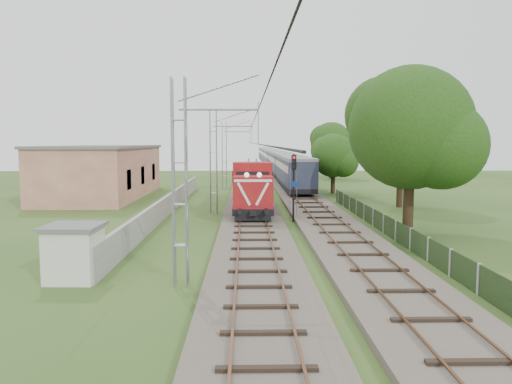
{
  "coord_description": "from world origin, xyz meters",
  "views": [
    {
      "loc": [
        -0.48,
        -27.04,
        5.58
      ],
      "look_at": [
        0.22,
        6.62,
        2.2
      ],
      "focal_mm": 35.0,
      "sensor_mm": 36.0,
      "label": 1
    }
  ],
  "objects_px": {
    "locomotive": "(252,185)",
    "signal_post": "(294,175)",
    "relay_hut": "(74,252)",
    "coach_rake": "(273,158)"
  },
  "relations": [
    {
      "from": "locomotive",
      "to": "relay_hut",
      "type": "height_order",
      "value": "locomotive"
    },
    {
      "from": "locomotive",
      "to": "signal_post",
      "type": "xyz_separation_m",
      "value": [
        2.86,
        -5.59,
        1.16
      ]
    },
    {
      "from": "coach_rake",
      "to": "signal_post",
      "type": "xyz_separation_m",
      "value": [
        -2.14,
        -66.72,
        0.83
      ]
    },
    {
      "from": "locomotive",
      "to": "coach_rake",
      "type": "distance_m",
      "value": 61.33
    },
    {
      "from": "coach_rake",
      "to": "locomotive",
      "type": "bearing_deg",
      "value": -94.68
    },
    {
      "from": "locomotive",
      "to": "coach_rake",
      "type": "xyz_separation_m",
      "value": [
        5.0,
        61.13,
        0.33
      ]
    },
    {
      "from": "relay_hut",
      "to": "locomotive",
      "type": "bearing_deg",
      "value": 69.91
    },
    {
      "from": "coach_rake",
      "to": "relay_hut",
      "type": "xyz_separation_m",
      "value": [
        -12.4,
        -81.36,
        -1.28
      ]
    },
    {
      "from": "locomotive",
      "to": "relay_hut",
      "type": "xyz_separation_m",
      "value": [
        -7.4,
        -20.23,
        -0.95
      ]
    },
    {
      "from": "signal_post",
      "to": "relay_hut",
      "type": "height_order",
      "value": "signal_post"
    }
  ]
}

